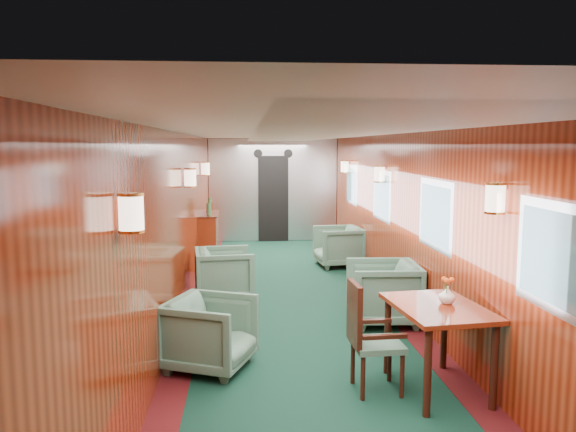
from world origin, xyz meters
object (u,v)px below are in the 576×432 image
at_px(armchair_left_near, 210,333).
at_px(armchair_right_far, 338,246).
at_px(credenza, 209,239).
at_px(side_chair, 367,333).
at_px(armchair_left_far, 224,274).
at_px(armchair_right_near, 383,292).
at_px(dining_table, 438,319).

height_order(armchair_left_near, armchair_right_far, armchair_right_far).
bearing_deg(credenza, side_chair, -72.41).
relative_size(credenza, armchair_left_far, 1.52).
relative_size(credenza, armchair_right_near, 1.45).
bearing_deg(armchair_left_far, armchair_right_near, -128.63).
xyz_separation_m(armchair_left_near, armchair_left_far, (0.05, 2.58, 0.01)).
distance_m(credenza, armchair_right_near, 4.35).
bearing_deg(armchair_right_near, armchair_left_near, -54.78).
xyz_separation_m(dining_table, armchair_right_far, (-0.01, 5.37, -0.30)).
bearing_deg(armchair_right_far, credenza, -102.04).
bearing_deg(side_chair, dining_table, -6.32).
xyz_separation_m(dining_table, armchair_right_near, (-0.01, 1.98, -0.28)).
bearing_deg(dining_table, armchair_right_far, 83.79).
relative_size(armchair_left_far, armchair_right_near, 0.95).
height_order(armchair_left_far, armchair_right_near, armchair_right_near).
height_order(dining_table, armchair_right_near, dining_table).
xyz_separation_m(credenza, armchair_right_near, (2.40, -3.63, -0.11)).
bearing_deg(armchair_right_far, armchair_left_far, -50.23).
height_order(credenza, armchair_right_far, credenza).
distance_m(armchair_left_near, armchair_right_far, 5.13).
bearing_deg(dining_table, armchair_left_far, 115.76).
bearing_deg(armchair_right_near, armchair_right_far, -176.61).
distance_m(armchair_left_far, armchair_right_near, 2.40).
xyz_separation_m(side_chair, armchair_right_far, (0.63, 5.33, -0.18)).
bearing_deg(armchair_left_far, dining_table, -154.38).
height_order(armchair_left_far, armchair_right_far, armchair_left_far).
distance_m(credenza, armchair_left_near, 4.94).
bearing_deg(credenza, armchair_right_near, -56.52).
height_order(credenza, armchair_left_near, credenza).
bearing_deg(armchair_left_far, armchair_right_far, -50.33).
bearing_deg(dining_table, armchair_left_near, 155.71).
distance_m(dining_table, armchair_right_near, 1.99).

